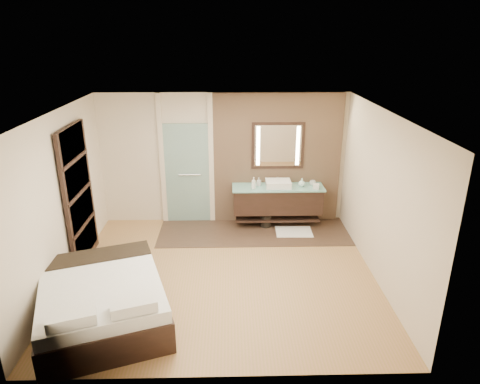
{
  "coord_description": "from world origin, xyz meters",
  "views": [
    {
      "loc": [
        0.13,
        -6.19,
        3.81
      ],
      "look_at": [
        0.3,
        0.6,
        1.25
      ],
      "focal_mm": 32.0,
      "sensor_mm": 36.0,
      "label": 1
    }
  ],
  "objects_px": {
    "mirror_unit": "(278,146)",
    "waste_bin": "(266,221)",
    "vanity": "(278,199)",
    "bed": "(103,301)"
  },
  "relations": [
    {
      "from": "vanity",
      "to": "mirror_unit",
      "type": "xyz_separation_m",
      "value": [
        0.0,
        0.24,
        1.07
      ]
    },
    {
      "from": "bed",
      "to": "vanity",
      "type": "bearing_deg",
      "value": 29.41
    },
    {
      "from": "mirror_unit",
      "to": "bed",
      "type": "xyz_separation_m",
      "value": [
        -2.75,
        -3.31,
        -1.33
      ]
    },
    {
      "from": "vanity",
      "to": "mirror_unit",
      "type": "distance_m",
      "value": 1.1
    },
    {
      "from": "mirror_unit",
      "to": "waste_bin",
      "type": "xyz_separation_m",
      "value": [
        -0.24,
        -0.31,
        -1.51
      ]
    },
    {
      "from": "vanity",
      "to": "bed",
      "type": "bearing_deg",
      "value": -131.77
    },
    {
      "from": "vanity",
      "to": "waste_bin",
      "type": "xyz_separation_m",
      "value": [
        -0.24,
        -0.07,
        -0.44
      ]
    },
    {
      "from": "vanity",
      "to": "waste_bin",
      "type": "height_order",
      "value": "vanity"
    },
    {
      "from": "mirror_unit",
      "to": "waste_bin",
      "type": "bearing_deg",
      "value": -127.98
    },
    {
      "from": "bed",
      "to": "mirror_unit",
      "type": "bearing_deg",
      "value": 31.53
    }
  ]
}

